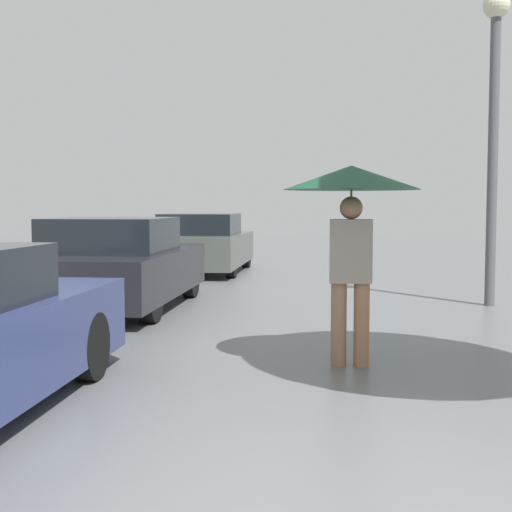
# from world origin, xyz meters

# --- Properties ---
(pedestrian) EXTENTS (1.24, 1.24, 1.82)m
(pedestrian) POSITION_xyz_m (-0.18, 3.54, 1.53)
(pedestrian) COLOR #9E7051
(pedestrian) RESTS_ON ground_plane
(parked_car_middle) EXTENTS (1.81, 4.00, 1.29)m
(parked_car_middle) POSITION_xyz_m (-3.40, 6.84, 0.61)
(parked_car_middle) COLOR black
(parked_car_middle) RESTS_ON ground_plane
(parked_car_farthest) EXTENTS (1.81, 3.93, 1.28)m
(parked_car_farthest) POSITION_xyz_m (-3.17, 12.32, 0.60)
(parked_car_farthest) COLOR #4C514C
(parked_car_farthest) RESTS_ON ground_plane
(street_lamp) EXTENTS (0.38, 0.38, 4.48)m
(street_lamp) POSITION_xyz_m (1.94, 7.66, 2.95)
(street_lamp) COLOR #515456
(street_lamp) RESTS_ON ground_plane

